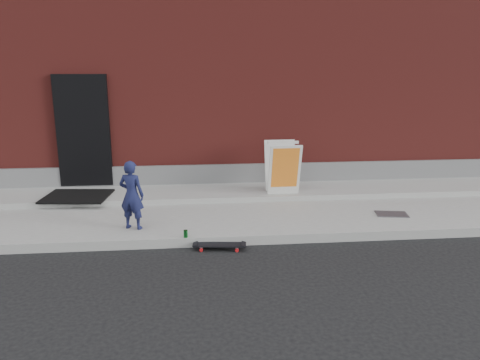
{
  "coord_description": "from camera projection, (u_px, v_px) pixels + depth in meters",
  "views": [
    {
      "loc": [
        -0.36,
        -6.7,
        2.72
      ],
      "look_at": [
        0.37,
        0.8,
        0.84
      ],
      "focal_mm": 35.0,
      "sensor_mm": 36.0,
      "label": 1
    }
  ],
  "objects": [
    {
      "name": "ground",
      "position": [
        221.0,
        246.0,
        7.16
      ],
      "size": [
        80.0,
        80.0,
        0.0
      ],
      "primitive_type": "plane",
      "color": "black",
      "rests_on": "ground"
    },
    {
      "name": "soda_can",
      "position": [
        186.0,
        234.0,
        7.11
      ],
      "size": [
        0.08,
        0.08,
        0.12
      ],
      "primitive_type": "cylinder",
      "rotation": [
        0.0,
        0.0,
        0.42
      ],
      "color": "#177729",
      "rests_on": "sidewalk"
    },
    {
      "name": "apron",
      "position": [
        214.0,
        192.0,
        9.43
      ],
      "size": [
        20.0,
        1.2,
        0.1
      ],
      "primitive_type": "cube",
      "color": "gray",
      "rests_on": "sidewalk"
    },
    {
      "name": "pizza_sign",
      "position": [
        283.0,
        167.0,
        9.1
      ],
      "size": [
        0.63,
        0.74,
        1.02
      ],
      "color": "silver",
      "rests_on": "apron"
    },
    {
      "name": "building",
      "position": [
        206.0,
        72.0,
        13.31
      ],
      "size": [
        20.0,
        8.1,
        5.0
      ],
      "color": "maroon",
      "rests_on": "ground"
    },
    {
      "name": "child",
      "position": [
        132.0,
        195.0,
        7.38
      ],
      "size": [
        0.47,
        0.38,
        1.11
      ],
      "primitive_type": "imported",
      "rotation": [
        0.0,
        0.0,
        2.81
      ],
      "color": "#171B41",
      "rests_on": "sidewalk"
    },
    {
      "name": "skateboard",
      "position": [
        219.0,
        245.0,
        7.02
      ],
      "size": [
        0.79,
        0.29,
        0.09
      ],
      "color": "red",
      "rests_on": "ground"
    },
    {
      "name": "sidewalk",
      "position": [
        216.0,
        212.0,
        8.59
      ],
      "size": [
        20.0,
        3.0,
        0.15
      ],
      "primitive_type": "cube",
      "color": "gray",
      "rests_on": "ground"
    },
    {
      "name": "utility_plate",
      "position": [
        392.0,
        214.0,
        8.19
      ],
      "size": [
        0.59,
        0.43,
        0.02
      ],
      "primitive_type": "cube",
      "rotation": [
        0.0,
        0.0,
        -0.18
      ],
      "color": "#55555A",
      "rests_on": "sidewalk"
    },
    {
      "name": "doormat",
      "position": [
        77.0,
        196.0,
        8.9
      ],
      "size": [
        1.28,
        1.07,
        0.03
      ],
      "primitive_type": "cube",
      "rotation": [
        0.0,
        0.0,
        -0.1
      ],
      "color": "black",
      "rests_on": "apron"
    }
  ]
}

